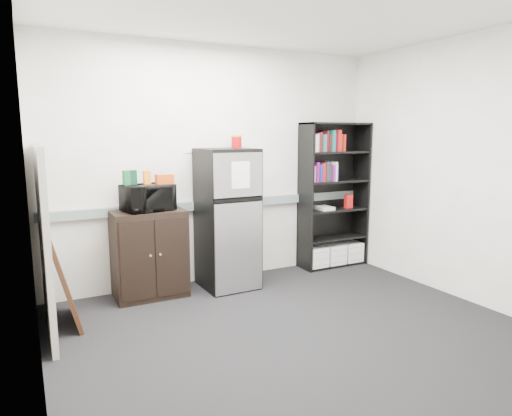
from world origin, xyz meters
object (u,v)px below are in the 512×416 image
at_px(microwave, 148,198).
at_px(refrigerator, 228,219).
at_px(bookshelf, 333,196).
at_px(cabinet, 149,254).
at_px(cubicle_partition, 44,240).

bearing_deg(microwave, refrigerator, -16.20).
distance_m(bookshelf, microwave, 2.43).
relative_size(cabinet, refrigerator, 0.59).
relative_size(bookshelf, refrigerator, 1.19).
xyz_separation_m(cubicle_partition, refrigerator, (1.87, 0.34, -0.03)).
relative_size(cubicle_partition, refrigerator, 1.04).
height_order(bookshelf, cabinet, bookshelf).
xyz_separation_m(microwave, refrigerator, (0.87, -0.06, -0.28)).
relative_size(bookshelf, cabinet, 2.00).
bearing_deg(cubicle_partition, microwave, 21.95).
xyz_separation_m(bookshelf, refrigerator, (-1.56, -0.14, -0.14)).
bearing_deg(refrigerator, cubicle_partition, -171.00).
relative_size(cabinet, microwave, 1.88).
bearing_deg(microwave, bookshelf, -10.08).
bearing_deg(refrigerator, cabinet, 173.41).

